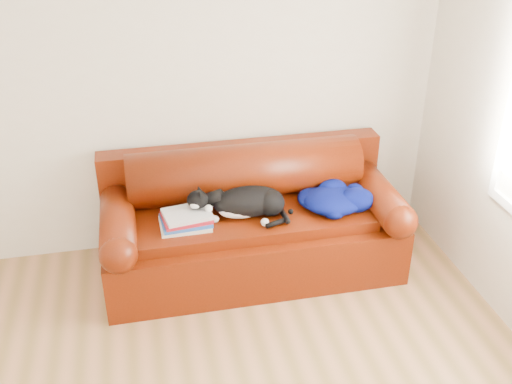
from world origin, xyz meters
TOP-DOWN VIEW (x-y plane):
  - room_shell at (0.12, 0.02)m, footprint 4.52×4.02m
  - sofa_base at (0.75, 1.49)m, footprint 2.10×0.90m
  - sofa_back at (0.75, 1.74)m, footprint 2.10×1.01m
  - book_stack at (0.27, 1.38)m, footprint 0.35×0.29m
  - cat at (0.70, 1.43)m, footprint 0.67×0.45m
  - blanket at (1.33, 1.40)m, footprint 0.54×0.43m

SIDE VIEW (x-z plane):
  - sofa_base at x=0.75m, z-range -0.01..0.49m
  - sofa_back at x=0.75m, z-range 0.10..0.98m
  - book_stack at x=0.27m, z-range 0.50..0.60m
  - blanket at x=1.33m, z-range 0.49..0.65m
  - cat at x=0.70m, z-range 0.47..0.73m
  - room_shell at x=0.12m, z-range 0.36..2.97m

